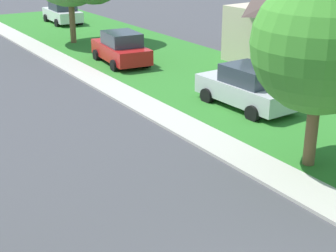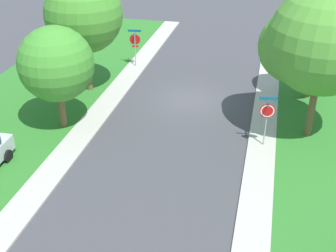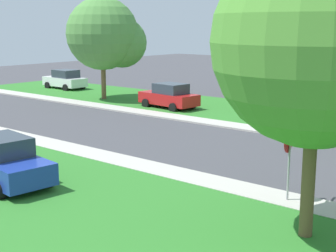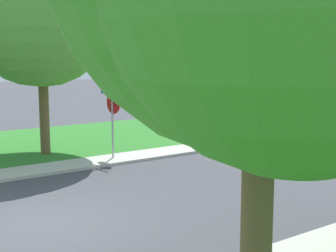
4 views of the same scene
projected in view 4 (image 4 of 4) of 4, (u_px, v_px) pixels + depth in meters
ground_plane at (40, 223)px, 10.76m from camera, size 120.00×120.00×0.00m
sidewalk_west at (261, 139)px, 21.45m from camera, size 1.40×56.00×0.10m
lawn_west at (195, 126)px, 25.23m from camera, size 8.00×56.00×0.08m
stop_sign_far_corner at (113, 108)px, 16.96m from camera, size 0.92×0.92×2.77m
car_blue_behind_trees at (211, 109)px, 25.95m from camera, size 2.43×4.49×1.76m
tree_across_left at (38, 16)px, 16.96m from camera, size 5.77×5.37×7.93m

